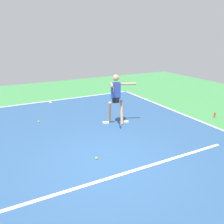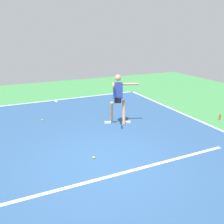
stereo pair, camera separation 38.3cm
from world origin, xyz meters
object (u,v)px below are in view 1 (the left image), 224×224
tennis_ball_by_sideline (39,122)px  tennis_ball_by_baseline (96,158)px  tennis_player (116,96)px  water_bottle (215,115)px

tennis_ball_by_sideline → tennis_ball_by_baseline: same height
tennis_player → tennis_ball_by_baseline: size_ratio=28.16×
tennis_player → tennis_ball_by_baseline: tennis_player is taller
tennis_ball_by_sideline → water_bottle: bearing=156.6°
tennis_ball_by_sideline → tennis_ball_by_baseline: 3.64m
tennis_ball_by_baseline → tennis_player: bearing=-129.7°
water_bottle → tennis_player: bearing=-18.6°
tennis_ball_by_sideline → water_bottle: (-6.38, 2.75, 0.08)m
tennis_player → tennis_ball_by_sideline: bearing=-7.9°
tennis_ball_by_sideline → water_bottle: size_ratio=0.30×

